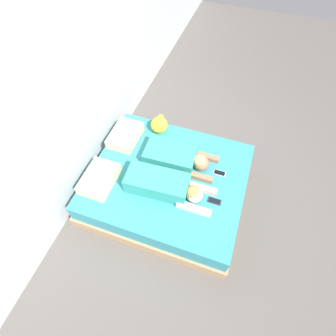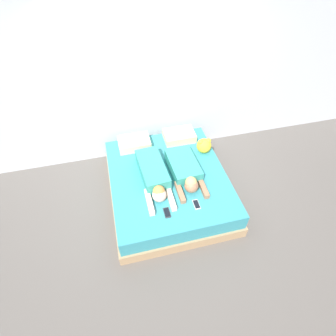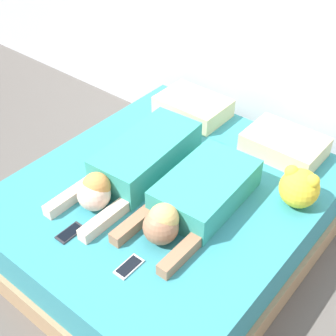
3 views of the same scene
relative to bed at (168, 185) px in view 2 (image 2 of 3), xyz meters
name	(u,v)px [view 2 (image 2 of 3)]	position (x,y,z in m)	size (l,w,h in m)	color
ground_plane	(168,194)	(0.00, 0.00, -0.22)	(12.00, 12.00, 0.00)	#5B5651
wall_back	(150,84)	(0.00, 1.15, 1.08)	(12.00, 0.06, 2.60)	silver
bed	(168,185)	(0.00, 0.00, 0.00)	(1.75, 1.99, 0.45)	tan
pillow_head_left	(134,143)	(-0.38, 0.76, 0.30)	(0.51, 0.36, 0.14)	beige
pillow_head_right	(179,136)	(0.38, 0.76, 0.30)	(0.51, 0.36, 0.14)	beige
person_left	(154,175)	(-0.22, -0.05, 0.33)	(0.39, 1.09, 0.23)	teal
person_right	(185,170)	(0.24, -0.05, 0.32)	(0.42, 0.94, 0.23)	teal
cell_phone_left	(167,213)	(-0.17, -0.64, 0.23)	(0.08, 0.16, 0.01)	#2D2D33
cell_phone_right	(196,204)	(0.24, -0.61, 0.23)	(0.08, 0.16, 0.01)	silver
plush_toy	(204,145)	(0.68, 0.37, 0.35)	(0.23, 0.23, 0.25)	yellow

